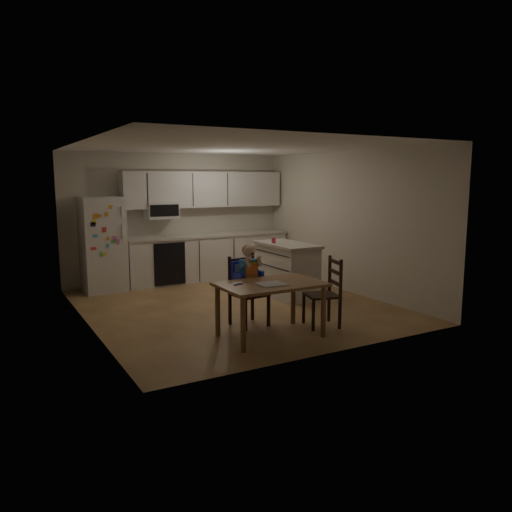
{
  "coord_description": "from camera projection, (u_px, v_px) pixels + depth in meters",
  "views": [
    {
      "loc": [
        -3.52,
        -6.92,
        2.01
      ],
      "look_at": [
        -0.18,
        -1.02,
        0.96
      ],
      "focal_mm": 35.0,
      "sensor_mm": 36.0,
      "label": 1
    }
  ],
  "objects": [
    {
      "name": "chair_booster",
      "position": [
        247.0,
        277.0,
        6.86
      ],
      "size": [
        0.47,
        0.47,
        1.13
      ],
      "rotation": [
        0.0,
        0.0,
        0.11
      ],
      "color": "black",
      "rests_on": "ground"
    },
    {
      "name": "red_cup",
      "position": [
        274.0,
        240.0,
        8.52
      ],
      "size": [
        0.07,
        0.07,
        0.09
      ],
      "primitive_type": "cylinder",
      "color": "#DE2745",
      "rests_on": "kitchen_island"
    },
    {
      "name": "napkin",
      "position": [
        271.0,
        284.0,
        6.22
      ],
      "size": [
        0.34,
        0.29,
        0.01
      ],
      "primitive_type": "cube",
      "color": "#A4A4A9",
      "rests_on": "dining_table"
    },
    {
      "name": "room",
      "position": [
        221.0,
        226.0,
        8.2
      ],
      "size": [
        4.52,
        5.01,
        2.51
      ],
      "color": "brown",
      "rests_on": "ground"
    },
    {
      "name": "toddler_spoon",
      "position": [
        238.0,
        284.0,
        6.2
      ],
      "size": [
        0.12,
        0.06,
        0.02
      ],
      "primitive_type": "cylinder",
      "rotation": [
        0.0,
        1.57,
        0.35
      ],
      "color": "#222AD3",
      "rests_on": "dining_table"
    },
    {
      "name": "chair_side",
      "position": [
        328.0,
        288.0,
        6.83
      ],
      "size": [
        0.52,
        0.52,
        0.95
      ],
      "rotation": [
        0.0,
        0.0,
        -1.84
      ],
      "color": "black",
      "rests_on": "ground"
    },
    {
      "name": "kitchen_island",
      "position": [
        287.0,
        270.0,
        8.58
      ],
      "size": [
        0.65,
        1.25,
        0.92
      ],
      "color": "silver",
      "rests_on": "ground"
    },
    {
      "name": "refrigerator",
      "position": [
        103.0,
        244.0,
        8.94
      ],
      "size": [
        0.72,
        0.7,
        1.7
      ],
      "primitive_type": "cube",
      "color": "silver",
      "rests_on": "ground"
    },
    {
      "name": "kitchen_run",
      "position": [
        206.0,
        236.0,
        10.01
      ],
      "size": [
        3.37,
        0.62,
        2.15
      ],
      "color": "silver",
      "rests_on": "ground"
    },
    {
      "name": "dining_table",
      "position": [
        271.0,
        290.0,
        6.34
      ],
      "size": [
        1.31,
        0.84,
        0.7
      ],
      "color": "brown",
      "rests_on": "ground"
    }
  ]
}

